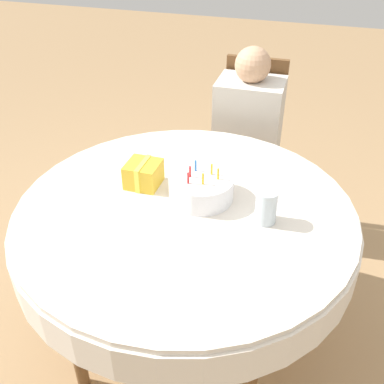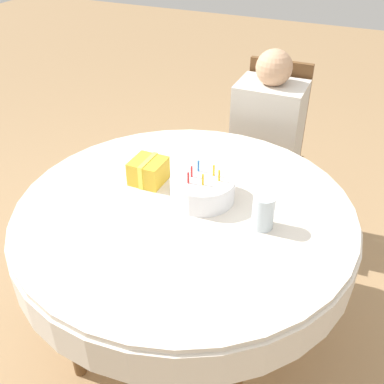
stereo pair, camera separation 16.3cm
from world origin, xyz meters
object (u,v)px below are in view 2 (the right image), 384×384
Objects in this scene: birthday_cake at (202,188)px; drinking_glass at (264,211)px; chair at (268,149)px; gift_box at (148,171)px; person at (266,134)px.

birthday_cake reaches higher than drinking_glass.
chair is at bearing 103.56° from drinking_glass.
gift_box is at bearing 174.63° from birthday_cake.
person is at bearing 88.60° from birthday_cake.
person is 4.55× the size of birthday_cake.
gift_box is (-0.26, -0.79, 0.15)m from person.
drinking_glass is 0.95× the size of gift_box.
person is at bearing -90.00° from chair.
gift_box is at bearing 169.87° from drinking_glass.
chair is 4.12× the size of birthday_cake.
birthday_cake is 1.82× the size of gift_box.
chair is 7.92× the size of drinking_glass.
person reaches higher than drinking_glass.
chair reaches higher than gift_box.
person is 8.75× the size of drinking_glass.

